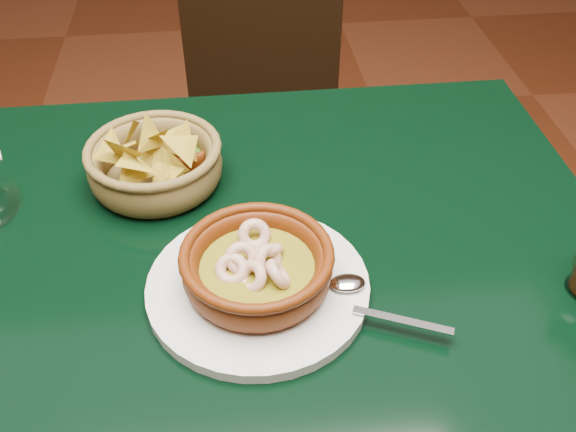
{
  "coord_description": "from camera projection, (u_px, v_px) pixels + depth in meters",
  "views": [
    {
      "loc": [
        0.07,
        -0.64,
        1.35
      ],
      "look_at": [
        0.14,
        -0.02,
        0.81
      ],
      "focal_mm": 40.0,
      "sensor_mm": 36.0,
      "label": 1
    }
  ],
  "objects": [
    {
      "name": "dining_table",
      "position": [
        191.0,
        296.0,
        0.93
      ],
      "size": [
        1.2,
        0.8,
        0.75
      ],
      "color": "black",
      "rests_on": "ground"
    },
    {
      "name": "dining_chair",
      "position": [
        254.0,
        124.0,
        1.58
      ],
      "size": [
        0.5,
        0.5,
        0.89
      ],
      "color": "black",
      "rests_on": "ground"
    },
    {
      "name": "shrimp_plate",
      "position": [
        258.0,
        272.0,
        0.79
      ],
      "size": [
        0.36,
        0.28,
        0.08
      ],
      "color": "silver",
      "rests_on": "dining_table"
    },
    {
      "name": "chip_basket",
      "position": [
        155.0,
        163.0,
        0.95
      ],
      "size": [
        0.23,
        0.23,
        0.15
      ],
      "color": "olive",
      "rests_on": "dining_table"
    },
    {
      "name": "guacamole_ramekin",
      "position": [
        184.0,
        150.0,
        1.01
      ],
      "size": [
        0.12,
        0.12,
        0.04
      ],
      "color": "#4D1C05",
      "rests_on": "dining_table"
    }
  ]
}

